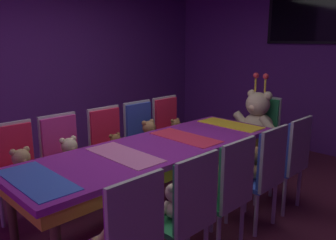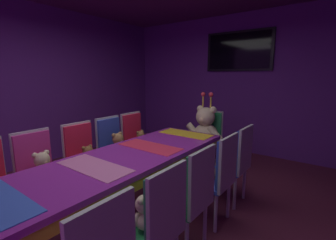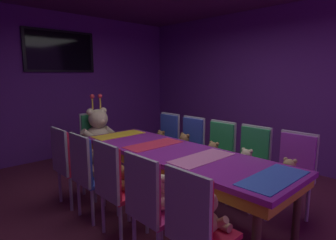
# 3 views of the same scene
# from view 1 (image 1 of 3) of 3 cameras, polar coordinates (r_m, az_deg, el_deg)

# --- Properties ---
(ground_plane) EXTENTS (7.90, 7.90, 0.00)m
(ground_plane) POSITION_cam_1_polar(r_m,az_deg,el_deg) (3.62, -1.70, -15.49)
(ground_plane) COLOR #591E33
(wall_back) EXTENTS (5.20, 0.12, 2.80)m
(wall_back) POSITION_cam_1_polar(r_m,az_deg,el_deg) (5.85, 22.13, 8.96)
(wall_back) COLOR #59267F
(wall_back) RESTS_ON ground_plane
(wall_left) EXTENTS (0.12, 6.40, 2.80)m
(wall_left) POSITION_cam_1_polar(r_m,az_deg,el_deg) (5.39, -21.22, 8.75)
(wall_left) COLOR #59267F
(wall_left) RESTS_ON ground_plane
(banquet_table) EXTENTS (0.90, 2.79, 0.75)m
(banquet_table) POSITION_cam_1_polar(r_m,az_deg,el_deg) (3.35, -1.78, -5.61)
(banquet_table) COLOR purple
(banquet_table) RESTS_ON ground_plane
(chair_left_0) EXTENTS (0.42, 0.41, 0.98)m
(chair_left_0) POSITION_cam_1_polar(r_m,az_deg,el_deg) (3.55, -23.72, -6.67)
(chair_left_0) COLOR red
(chair_left_0) RESTS_ON ground_plane
(teddy_left_0) EXTENTS (0.27, 0.35, 0.33)m
(teddy_left_0) POSITION_cam_1_polar(r_m,az_deg,el_deg) (3.42, -22.83, -7.30)
(teddy_left_0) COLOR tan
(teddy_left_0) RESTS_ON chair_left_0
(chair_left_1) EXTENTS (0.42, 0.41, 0.98)m
(chair_left_1) POSITION_cam_1_polar(r_m,az_deg,el_deg) (3.75, -16.90, -5.09)
(chair_left_1) COLOR #CC338C
(chair_left_1) RESTS_ON ground_plane
(teddy_left_1) EXTENTS (0.27, 0.35, 0.33)m
(teddy_left_1) POSITION_cam_1_polar(r_m,az_deg,el_deg) (3.62, -15.80, -5.61)
(teddy_left_1) COLOR beige
(teddy_left_1) RESTS_ON chair_left_1
(chair_left_2) EXTENTS (0.42, 0.41, 0.98)m
(chair_left_2) POSITION_cam_1_polar(r_m,az_deg,el_deg) (4.01, -9.78, -3.51)
(chair_left_2) COLOR red
(chair_left_2) RESTS_ON ground_plane
(teddy_left_2) EXTENTS (0.21, 0.27, 0.26)m
(teddy_left_2) POSITION_cam_1_polar(r_m,az_deg,el_deg) (3.90, -8.56, -4.33)
(teddy_left_2) COLOR brown
(teddy_left_2) RESTS_ON chair_left_2
(chair_left_3) EXTENTS (0.42, 0.41, 0.98)m
(chair_left_3) POSITION_cam_1_polar(r_m,az_deg,el_deg) (4.32, -4.38, -2.14)
(chair_left_3) COLOR #2D47B2
(chair_left_3) RESTS_ON ground_plane
(teddy_left_3) EXTENTS (0.27, 0.34, 0.32)m
(teddy_left_3) POSITION_cam_1_polar(r_m,az_deg,el_deg) (4.21, -3.09, -2.51)
(teddy_left_3) COLOR #9E7247
(teddy_left_3) RESTS_ON chair_left_3
(chair_left_4) EXTENTS (0.42, 0.41, 0.98)m
(chair_left_4) POSITION_cam_1_polar(r_m,az_deg,el_deg) (4.65, 0.08, -0.98)
(chair_left_4) COLOR red
(chair_left_4) RESTS_ON ground_plane
(teddy_left_4) EXTENTS (0.21, 0.27, 0.26)m
(teddy_left_4) POSITION_cam_1_polar(r_m,az_deg,el_deg) (4.56, 1.34, -1.62)
(teddy_left_4) COLOR olive
(teddy_left_4) RESTS_ON chair_left_4
(chair_right_0) EXTENTS (0.42, 0.41, 0.98)m
(chair_right_0) POSITION_cam_1_polar(r_m,az_deg,el_deg) (2.18, -6.48, -18.33)
(chair_right_0) COLOR purple
(chair_right_0) RESTS_ON ground_plane
(teddy_right_0) EXTENTS (0.22, 0.28, 0.27)m
(teddy_right_0) POSITION_cam_1_polar(r_m,az_deg,el_deg) (2.30, -8.78, -17.40)
(teddy_right_0) COLOR tan
(teddy_right_0) RESTS_ON chair_right_0
(chair_right_1) EXTENTS (0.42, 0.41, 0.98)m
(chair_right_1) POSITION_cam_1_polar(r_m,az_deg,el_deg) (2.49, 3.37, -14.00)
(chair_right_1) COLOR #268C4C
(chair_right_1) RESTS_ON ground_plane
(teddy_right_1) EXTENTS (0.22, 0.29, 0.27)m
(teddy_right_1) POSITION_cam_1_polar(r_m,az_deg,el_deg) (2.59, 0.95, -13.42)
(teddy_right_1) COLOR beige
(teddy_right_1) RESTS_ON chair_right_1
(chair_right_2) EXTENTS (0.42, 0.41, 0.98)m
(chair_right_2) POSITION_cam_1_polar(r_m,az_deg,el_deg) (2.85, 9.96, -10.58)
(chair_right_2) COLOR #268C4C
(chair_right_2) RESTS_ON ground_plane
(teddy_right_2) EXTENTS (0.22, 0.29, 0.27)m
(teddy_right_2) POSITION_cam_1_polar(r_m,az_deg,el_deg) (2.94, 7.65, -10.22)
(teddy_right_2) COLOR #9E7247
(teddy_right_2) RESTS_ON chair_right_2
(chair_right_3) EXTENTS (0.42, 0.41, 0.98)m
(chair_right_3) POSITION_cam_1_polar(r_m,az_deg,el_deg) (3.27, 15.61, -7.67)
(chair_right_3) COLOR #2D47B2
(chair_right_3) RESTS_ON ground_plane
(teddy_right_3) EXTENTS (0.25, 0.32, 0.30)m
(teddy_right_3) POSITION_cam_1_polar(r_m,az_deg,el_deg) (3.35, 13.44, -7.26)
(teddy_right_3) COLOR olive
(teddy_right_3) RESTS_ON chair_right_3
(chair_right_4) EXTENTS (0.42, 0.41, 0.98)m
(chair_right_4) POSITION_cam_1_polar(r_m,az_deg,el_deg) (3.72, 19.62, -5.45)
(chair_right_4) COLOR #2D47B2
(chair_right_4) RESTS_ON ground_plane
(teddy_right_4) EXTENTS (0.22, 0.28, 0.27)m
(teddy_right_4) POSITION_cam_1_polar(r_m,az_deg,el_deg) (3.78, 17.66, -5.36)
(teddy_right_4) COLOR brown
(teddy_right_4) RESTS_ON chair_right_4
(throne_chair) EXTENTS (0.41, 0.42, 0.98)m
(throne_chair) POSITION_cam_1_polar(r_m,az_deg,el_deg) (4.84, 15.30, -0.88)
(throne_chair) COLOR #268C4C
(throne_chair) RESTS_ON ground_plane
(king_teddy_bear) EXTENTS (0.66, 0.51, 0.85)m
(king_teddy_bear) POSITION_cam_1_polar(r_m,az_deg,el_deg) (4.67, 14.36, 0.36)
(king_teddy_bear) COLOR beige
(king_teddy_bear) RESTS_ON throne_chair
(wall_tv) EXTENTS (1.34, 0.06, 0.78)m
(wall_tv) POSITION_cam_1_polar(r_m,az_deg,el_deg) (5.76, 22.33, 15.39)
(wall_tv) COLOR black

